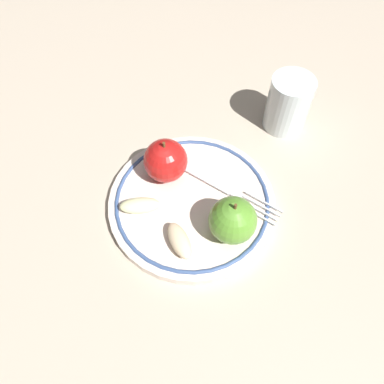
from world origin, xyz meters
TOP-DOWN VIEW (x-y plane):
  - ground_plane at (0.00, 0.00)m, footprint 2.00×2.00m
  - plate at (0.02, -0.02)m, footprint 0.25×0.25m
  - apple_red_whole at (0.07, -0.00)m, footprint 0.06×0.06m
  - apple_second_whole at (-0.05, -0.04)m, footprint 0.06×0.06m
  - apple_slice_front at (-0.04, 0.03)m, footprint 0.06×0.03m
  - apple_slice_back at (0.03, 0.06)m, footprint 0.04×0.06m
  - fork at (0.01, -0.07)m, footprint 0.16×0.11m
  - drinking_glass at (0.10, -0.23)m, footprint 0.07×0.07m

SIDE VIEW (x-z plane):
  - ground_plane at x=0.00m, z-range 0.00..0.00m
  - plate at x=0.02m, z-range 0.00..0.02m
  - fork at x=0.01m, z-range 0.02..0.02m
  - apple_slice_front at x=-0.04m, z-range 0.02..0.04m
  - apple_slice_back at x=0.03m, z-range 0.02..0.04m
  - drinking_glass at x=0.10m, z-range 0.00..0.09m
  - apple_red_whole at x=0.07m, z-range 0.01..0.09m
  - apple_second_whole at x=-0.05m, z-range 0.01..0.09m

